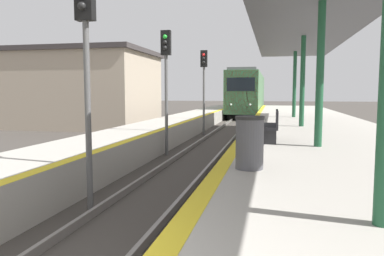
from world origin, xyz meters
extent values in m
cube|color=black|center=(0.00, 37.73, 0.28)|extent=(2.41, 16.75, 0.55)
cube|color=#477247|center=(0.00, 37.73, 2.38)|extent=(2.84, 18.62, 3.66)
cube|color=red|center=(0.00, 28.50, 2.38)|extent=(2.78, 0.16, 3.58)
cube|color=black|center=(0.00, 28.44, 3.02)|extent=(2.27, 0.06, 1.10)
cube|color=#59595E|center=(0.00, 37.73, 4.33)|extent=(2.41, 17.69, 0.24)
sphere|color=white|center=(-0.78, 28.44, 1.37)|extent=(0.18, 0.18, 0.18)
sphere|color=white|center=(0.78, 28.44, 1.37)|extent=(0.18, 0.18, 0.18)
cylinder|color=#595959|center=(-0.96, 4.50, 1.87)|extent=(0.12, 0.12, 3.75)
sphere|color=black|center=(-0.96, 4.37, 4.00)|extent=(0.16, 0.16, 0.16)
cylinder|color=#595959|center=(-1.32, 11.27, 1.87)|extent=(0.12, 0.12, 3.75)
cube|color=black|center=(-1.32, 11.27, 4.20)|extent=(0.36, 0.20, 0.90)
sphere|color=green|center=(-1.32, 11.14, 4.40)|extent=(0.16, 0.16, 0.16)
sphere|color=black|center=(-1.32, 11.14, 4.20)|extent=(0.16, 0.16, 0.16)
sphere|color=black|center=(-1.32, 11.14, 4.00)|extent=(0.16, 0.16, 0.16)
cylinder|color=#595959|center=(-1.13, 18.05, 1.87)|extent=(0.12, 0.12, 3.75)
cube|color=black|center=(-1.13, 18.05, 4.20)|extent=(0.36, 0.20, 0.90)
sphere|color=red|center=(-1.13, 17.91, 4.40)|extent=(0.16, 0.16, 0.16)
sphere|color=black|center=(-1.13, 17.91, 4.20)|extent=(0.16, 0.16, 0.16)
sphere|color=black|center=(-1.13, 17.91, 4.00)|extent=(0.16, 0.16, 0.16)
cylinder|color=#1E5133|center=(3.80, 8.20, 2.83)|extent=(0.20, 0.20, 3.82)
cylinder|color=#1E5133|center=(3.80, 14.32, 2.83)|extent=(0.20, 0.20, 3.82)
cylinder|color=#1E5133|center=(3.80, 20.45, 2.83)|extent=(0.20, 0.20, 3.82)
cube|color=#515156|center=(3.80, 11.26, 4.84)|extent=(4.02, 24.51, 0.20)
cylinder|color=#4C4C51|center=(2.19, 4.83, 1.39)|extent=(0.53, 0.53, 0.94)
cylinder|color=#262626|center=(2.19, 4.83, 1.90)|extent=(0.55, 0.55, 0.06)
cube|color=#28282D|center=(2.54, 9.08, 1.36)|extent=(0.44, 1.82, 0.08)
cube|color=#28282D|center=(2.73, 9.08, 1.62)|extent=(0.06, 1.82, 0.44)
cube|color=#262628|center=(2.54, 8.35, 1.12)|extent=(0.35, 0.08, 0.40)
cube|color=#262628|center=(2.54, 9.80, 1.12)|extent=(0.35, 0.08, 0.40)
cube|color=tan|center=(-10.28, 21.49, 2.45)|extent=(9.15, 7.15, 4.90)
cube|color=#383333|center=(-10.28, 21.49, 5.05)|extent=(9.61, 7.50, 0.30)
camera|label=1|loc=(2.61, -2.26, 2.38)|focal=35.00mm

